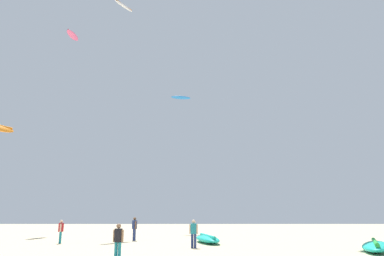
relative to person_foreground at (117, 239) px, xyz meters
name	(u,v)px	position (x,y,z in m)	size (l,w,h in m)	color
person_foreground	(117,239)	(0.00, 0.00, 0.00)	(0.52, 0.37, 1.63)	teal
person_midground	(133,227)	(-1.13, 12.08, 0.09)	(0.40, 0.53, 1.79)	navy
person_left	(193,231)	(3.52, 6.02, 0.04)	(0.55, 0.38, 1.70)	navy
person_right	(60,230)	(-6.01, 9.47, 0.00)	(0.37, 0.53, 1.63)	teal
kite_grounded_near	(374,246)	(13.78, 3.90, -0.66)	(3.41, 5.28, 0.66)	#19B29E
kite_grounded_mid	(206,239)	(4.54, 9.83, -0.67)	(2.21, 5.04, 0.59)	#19B29E
kite_aloft_1	(72,35)	(-12.60, 26.75, 24.35)	(1.24, 3.11, 0.57)	#E5598C
kite_aloft_2	(180,98)	(1.97, 26.96, 15.66)	(2.68, 1.34, 0.39)	blue
kite_aloft_3	(123,6)	(-5.08, 22.76, 26.23)	(2.41, 3.08, 0.77)	white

